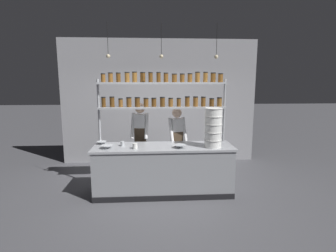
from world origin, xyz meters
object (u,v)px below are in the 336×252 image
(chef_left, at_px, (140,136))
(container_stack, at_px, (213,128))
(prep_bowl_center_front, at_px, (180,146))
(prep_bowl_near_left, at_px, (107,147))
(chef_center, at_px, (177,140))
(prep_bowl_center_back, at_px, (102,143))
(spice_shelf_unit, at_px, (163,96))
(serving_cup_front, at_px, (135,146))
(serving_cup_by_board, at_px, (122,144))

(chef_left, relative_size, container_stack, 2.33)
(chef_left, relative_size, prep_bowl_center_front, 7.48)
(container_stack, relative_size, prep_bowl_near_left, 3.32)
(chef_center, xyz_separation_m, prep_bowl_center_front, (-0.02, -0.76, 0.06))
(prep_bowl_center_back, bearing_deg, spice_shelf_unit, 4.65)
(serving_cup_front, bearing_deg, prep_bowl_center_back, 148.82)
(serving_cup_by_board, bearing_deg, prep_bowl_near_left, -148.77)
(prep_bowl_center_front, xyz_separation_m, serving_cup_front, (-0.80, 0.00, 0.02))
(chef_center, height_order, prep_bowl_center_front, chef_center)
(container_stack, height_order, serving_cup_by_board, container_stack)
(spice_shelf_unit, relative_size, chef_left, 1.49)
(chef_left, distance_m, chef_center, 0.77)
(chef_center, xyz_separation_m, serving_cup_front, (-0.82, -0.76, 0.08))
(prep_bowl_near_left, distance_m, prep_bowl_center_front, 1.31)
(spice_shelf_unit, distance_m, chef_left, 1.04)
(prep_bowl_center_front, relative_size, prep_bowl_center_back, 1.19)
(container_stack, distance_m, serving_cup_front, 1.45)
(container_stack, distance_m, prep_bowl_center_back, 2.14)
(chef_left, distance_m, container_stack, 1.62)
(chef_center, height_order, prep_bowl_near_left, chef_center)
(chef_left, xyz_separation_m, serving_cup_front, (-0.06, -0.85, 0.01))
(chef_left, distance_m, prep_bowl_near_left, 0.98)
(spice_shelf_unit, relative_size, container_stack, 3.47)
(spice_shelf_unit, height_order, chef_left, spice_shelf_unit)
(spice_shelf_unit, height_order, prep_bowl_center_front, spice_shelf_unit)
(prep_bowl_center_back, relative_size, serving_cup_by_board, 2.09)
(chef_left, relative_size, prep_bowl_near_left, 7.73)
(chef_left, relative_size, chef_center, 1.06)
(prep_bowl_near_left, distance_m, serving_cup_front, 0.51)
(container_stack, height_order, prep_bowl_center_back, container_stack)
(container_stack, bearing_deg, chef_center, 128.75)
(spice_shelf_unit, relative_size, prep_bowl_center_back, 13.30)
(prep_bowl_center_front, xyz_separation_m, serving_cup_by_board, (-1.05, 0.21, 0.01))
(container_stack, distance_m, prep_bowl_near_left, 1.95)
(serving_cup_front, xyz_separation_m, serving_cup_by_board, (-0.25, 0.21, -0.00))
(chef_left, bearing_deg, prep_bowl_center_front, -39.30)
(prep_bowl_center_front, bearing_deg, prep_bowl_center_back, 164.70)
(prep_bowl_center_back, bearing_deg, chef_center, 13.41)
(spice_shelf_unit, bearing_deg, serving_cup_front, -136.39)
(chef_center, height_order, serving_cup_front, chef_center)
(serving_cup_by_board, bearing_deg, chef_center, 27.18)
(container_stack, bearing_deg, chef_left, 148.50)
(chef_left, distance_m, serving_cup_by_board, 0.72)
(prep_bowl_center_front, bearing_deg, chef_center, 88.44)
(prep_bowl_near_left, relative_size, serving_cup_front, 2.24)
(spice_shelf_unit, xyz_separation_m, prep_bowl_center_back, (-1.19, -0.10, -0.88))
(spice_shelf_unit, height_order, prep_bowl_center_back, spice_shelf_unit)
(chef_left, height_order, prep_bowl_center_front, chef_left)
(prep_bowl_center_front, bearing_deg, chef_left, 131.12)
(container_stack, height_order, serving_cup_front, container_stack)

